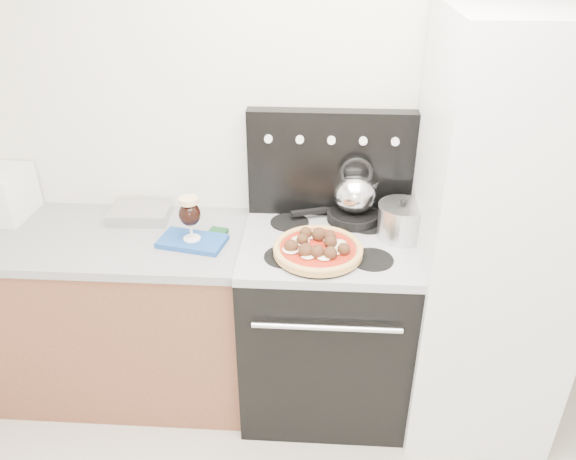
# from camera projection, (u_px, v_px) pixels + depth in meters

# --- Properties ---
(room_shell) EXTENTS (3.52, 3.01, 2.52)m
(room_shell) POSITION_uv_depth(u_px,v_px,m) (304.00, 298.00, 1.54)
(room_shell) COLOR #B5ADA0
(room_shell) RESTS_ON ground
(base_cabinet) EXTENTS (1.45, 0.60, 0.86)m
(base_cabinet) POSITION_uv_depth(u_px,v_px,m) (103.00, 316.00, 2.79)
(base_cabinet) COLOR brown
(base_cabinet) RESTS_ON ground
(countertop) EXTENTS (1.48, 0.63, 0.04)m
(countertop) POSITION_uv_depth(u_px,v_px,m) (87.00, 238.00, 2.57)
(countertop) COLOR gray
(countertop) RESTS_ON base_cabinet
(stove_body) EXTENTS (0.76, 0.65, 0.88)m
(stove_body) POSITION_uv_depth(u_px,v_px,m) (325.00, 326.00, 2.70)
(stove_body) COLOR black
(stove_body) RESTS_ON ground
(cooktop) EXTENTS (0.76, 0.65, 0.04)m
(cooktop) POSITION_uv_depth(u_px,v_px,m) (328.00, 244.00, 2.48)
(cooktop) COLOR #ADADB2
(cooktop) RESTS_ON stove_body
(backguard) EXTENTS (0.76, 0.08, 0.50)m
(backguard) POSITION_uv_depth(u_px,v_px,m) (330.00, 163.00, 2.58)
(backguard) COLOR black
(backguard) RESTS_ON cooktop
(fridge) EXTENTS (0.64, 0.68, 1.90)m
(fridge) POSITION_uv_depth(u_px,v_px,m) (493.00, 242.00, 2.39)
(fridge) COLOR silver
(fridge) RESTS_ON ground
(foil_sheet) EXTENTS (0.29, 0.22, 0.06)m
(foil_sheet) POSITION_uv_depth(u_px,v_px,m) (140.00, 213.00, 2.67)
(foil_sheet) COLOR silver
(foil_sheet) RESTS_ON countertop
(oven_mitt) EXTENTS (0.31, 0.22, 0.02)m
(oven_mitt) POSITION_uv_depth(u_px,v_px,m) (192.00, 241.00, 2.47)
(oven_mitt) COLOR #1B4795
(oven_mitt) RESTS_ON countertop
(beer_glass) EXTENTS (0.10, 0.10, 0.21)m
(beer_glass) POSITION_uv_depth(u_px,v_px,m) (190.00, 218.00, 2.42)
(beer_glass) COLOR black
(beer_glass) RESTS_ON oven_mitt
(pizza_pan) EXTENTS (0.39, 0.39, 0.01)m
(pizza_pan) POSITION_uv_depth(u_px,v_px,m) (318.00, 254.00, 2.36)
(pizza_pan) COLOR black
(pizza_pan) RESTS_ON cooktop
(pizza) EXTENTS (0.40, 0.40, 0.05)m
(pizza) POSITION_uv_depth(u_px,v_px,m) (318.00, 248.00, 2.34)
(pizza) COLOR #EAA56E
(pizza) RESTS_ON pizza_pan
(skillet) EXTENTS (0.31, 0.31, 0.04)m
(skillet) POSITION_uv_depth(u_px,v_px,m) (353.00, 216.00, 2.62)
(skillet) COLOR black
(skillet) RESTS_ON cooktop
(tea_kettle) EXTENTS (0.22, 0.22, 0.22)m
(tea_kettle) POSITION_uv_depth(u_px,v_px,m) (355.00, 190.00, 2.55)
(tea_kettle) COLOR silver
(tea_kettle) RESTS_ON skillet
(stock_pot) EXTENTS (0.25, 0.25, 0.15)m
(stock_pot) POSITION_uv_depth(u_px,v_px,m) (401.00, 222.00, 2.46)
(stock_pot) COLOR silver
(stock_pot) RESTS_ON cooktop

